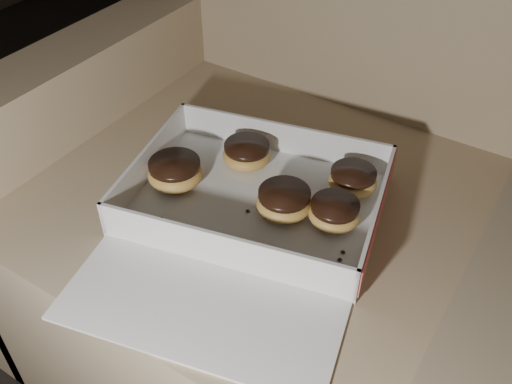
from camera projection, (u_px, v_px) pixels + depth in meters
name	position (u px, v px, depth m)	size (l,w,h in m)	color
armchair	(285.00, 217.00, 1.13)	(0.98, 0.83, 1.03)	#9B8463
bakery_box	(249.00, 216.00, 0.91)	(0.49, 0.55, 0.07)	silver
donut_a	(334.00, 212.00, 0.89)	(0.08, 0.08, 0.04)	#C19043
donut_b	(284.00, 201.00, 0.91)	(0.09, 0.09, 0.04)	#C19043
donut_c	(353.00, 180.00, 0.95)	(0.08, 0.08, 0.04)	#C19043
donut_d	(247.00, 153.00, 1.01)	(0.09, 0.09, 0.04)	#C19043
donut_e	(175.00, 172.00, 0.96)	(0.09, 0.09, 0.05)	#C19043
crumb_a	(340.00, 260.00, 0.84)	(0.01, 0.01, 0.00)	black
crumb_b	(161.00, 219.00, 0.91)	(0.01, 0.01, 0.00)	black
crumb_c	(343.00, 252.00, 0.86)	(0.01, 0.01, 0.00)	black
crumb_d	(248.00, 211.00, 0.93)	(0.01, 0.01, 0.00)	black
crumb_e	(348.00, 273.00, 0.83)	(0.01, 0.01, 0.00)	black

